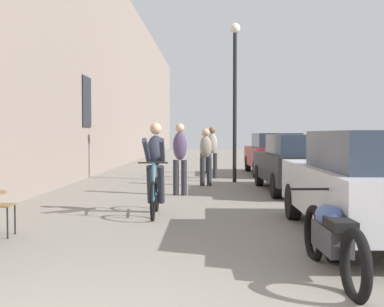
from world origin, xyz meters
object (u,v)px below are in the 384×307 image
(parked_car_second, at_px, (298,162))
(parked_motorcycle, at_px, (332,238))
(cyclist_on_bicycle, at_px, (155,171))
(street_lamp, at_px, (235,82))
(parked_car_nearest, at_px, (370,183))
(pedestrian_furthest, at_px, (205,149))
(parked_car_third, at_px, (274,153))
(pedestrian_far, at_px, (212,149))
(pedestrian_mid, at_px, (206,154))
(pedestrian_near, at_px, (180,155))

(parked_car_second, distance_m, parked_motorcycle, 7.57)
(cyclist_on_bicycle, xyz_separation_m, street_lamp, (1.79, 6.09, 2.30))
(parked_car_second, bearing_deg, parked_car_nearest, -89.81)
(pedestrian_furthest, distance_m, parked_motorcycle, 13.62)
(parked_car_third, relative_size, parked_motorcycle, 2.02)
(parked_car_third, bearing_deg, pedestrian_furthest, 166.98)
(pedestrian_far, xyz_separation_m, street_lamp, (0.69, -1.34, 2.13))
(parked_car_second, height_order, parked_car_third, parked_car_third)
(cyclist_on_bicycle, relative_size, street_lamp, 0.36)
(street_lamp, bearing_deg, parked_car_second, -58.87)
(pedestrian_mid, height_order, pedestrian_furthest, pedestrian_mid)
(pedestrian_far, height_order, street_lamp, street_lamp)
(parked_car_nearest, distance_m, parked_car_second, 5.61)
(cyclist_on_bicycle, distance_m, parked_car_third, 9.66)
(cyclist_on_bicycle, relative_size, parked_motorcycle, 0.82)
(pedestrian_far, xyz_separation_m, parked_car_third, (2.29, 1.62, -0.19))
(pedestrian_mid, relative_size, parked_car_third, 0.38)
(pedestrian_furthest, relative_size, parked_car_second, 0.38)
(parked_motorcycle, bearing_deg, parked_car_third, 85.19)
(pedestrian_mid, height_order, parked_car_third, pedestrian_mid)
(parked_car_third, bearing_deg, pedestrian_mid, -121.89)
(pedestrian_near, bearing_deg, pedestrian_mid, 74.50)
(parked_car_third, xyz_separation_m, parked_motorcycle, (-1.09, -12.94, -0.39))
(pedestrian_far, distance_m, pedestrian_furthest, 2.23)
(parked_car_nearest, relative_size, parked_car_third, 1.01)
(pedestrian_near, relative_size, parked_car_third, 0.41)
(cyclist_on_bicycle, bearing_deg, parked_motorcycle, -59.36)
(pedestrian_mid, xyz_separation_m, pedestrian_furthest, (-0.08, 4.60, -0.02))
(cyclist_on_bicycle, distance_m, pedestrian_furthest, 9.68)
(pedestrian_near, bearing_deg, pedestrian_far, 80.00)
(pedestrian_far, bearing_deg, pedestrian_furthest, 97.04)
(street_lamp, xyz_separation_m, parked_motorcycle, (0.52, -9.99, -2.70))
(cyclist_on_bicycle, bearing_deg, parked_car_third, 69.43)
(pedestrian_furthest, xyz_separation_m, parked_car_nearest, (2.48, -11.65, -0.11))
(pedestrian_furthest, xyz_separation_m, street_lamp, (0.96, -3.55, 2.20))
(pedestrian_near, bearing_deg, parked_car_third, 63.47)
(pedestrian_near, height_order, parked_motorcycle, pedestrian_near)
(street_lamp, xyz_separation_m, parked_car_third, (1.61, 2.95, -2.32))
(pedestrian_furthest, distance_m, parked_car_second, 6.52)
(pedestrian_far, distance_m, parked_car_third, 2.81)
(parked_car_nearest, bearing_deg, cyclist_on_bicycle, 148.81)
(parked_car_third, bearing_deg, parked_car_second, -91.09)
(parked_car_second, bearing_deg, parked_car_third, 88.91)
(cyclist_on_bicycle, height_order, pedestrian_furthest, cyclist_on_bicycle)
(pedestrian_mid, relative_size, pedestrian_far, 0.95)
(pedestrian_furthest, bearing_deg, pedestrian_near, -94.52)
(cyclist_on_bicycle, xyz_separation_m, pedestrian_far, (1.10, 7.43, 0.17))
(cyclist_on_bicycle, xyz_separation_m, parked_car_nearest, (3.31, -2.00, -0.01))
(pedestrian_mid, bearing_deg, parked_car_third, 58.11)
(pedestrian_furthest, relative_size, parked_motorcycle, 0.75)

